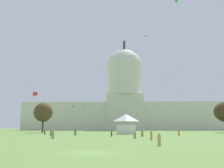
% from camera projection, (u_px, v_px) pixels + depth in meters
% --- Properties ---
extents(ground_plane, '(800.00, 800.00, 0.00)m').
position_uv_depth(ground_plane, '(90.00, 153.00, 23.06)').
color(ground_plane, olive).
extents(capitol_building, '(145.98, 25.96, 67.04)m').
position_uv_depth(capitol_building, '(125.00, 102.00, 188.48)').
color(capitol_building, beige).
rests_on(capitol_building, ground_plane).
extents(event_tent, '(6.45, 6.20, 6.58)m').
position_uv_depth(event_tent, '(126.00, 124.00, 85.64)').
color(event_tent, white).
rests_on(event_tent, ground_plane).
extents(tree_west_far, '(11.46, 11.45, 12.52)m').
position_uv_depth(tree_west_far, '(43.00, 112.00, 108.94)').
color(tree_west_far, '#4C3823').
rests_on(tree_west_far, ground_plane).
extents(person_navy_back_right, '(0.42, 0.42, 1.62)m').
position_uv_depth(person_navy_back_right, '(112.00, 133.00, 63.89)').
color(person_navy_back_right, navy).
rests_on(person_navy_back_right, ground_plane).
extents(person_grey_back_center, '(0.67, 0.67, 1.76)m').
position_uv_depth(person_grey_back_center, '(53.00, 135.00, 51.60)').
color(person_grey_back_center, gray).
rests_on(person_grey_back_center, ground_plane).
extents(person_olive_back_left, '(0.53, 0.53, 1.66)m').
position_uv_depth(person_olive_back_left, '(51.00, 133.00, 68.50)').
color(person_olive_back_left, olive).
rests_on(person_olive_back_left, ground_plane).
extents(person_navy_near_tree_east, '(0.61, 0.61, 1.73)m').
position_uv_depth(person_navy_near_tree_east, '(75.00, 133.00, 72.30)').
color(person_navy_near_tree_east, navy).
rests_on(person_navy_near_tree_east, ground_plane).
extents(person_olive_front_left, '(0.54, 0.54, 1.67)m').
position_uv_depth(person_olive_front_left, '(142.00, 133.00, 62.83)').
color(person_olive_front_left, olive).
rests_on(person_olive_front_left, ground_plane).
extents(person_orange_mid_center, '(0.53, 0.53, 1.50)m').
position_uv_depth(person_orange_mid_center, '(179.00, 133.00, 69.97)').
color(person_orange_mid_center, orange).
rests_on(person_orange_mid_center, ground_plane).
extents(person_grey_edge_west, '(0.62, 0.62, 1.55)m').
position_uv_depth(person_grey_edge_west, '(135.00, 135.00, 51.54)').
color(person_grey_edge_west, gray).
rests_on(person_grey_edge_west, ground_plane).
extents(person_black_front_right, '(0.43, 0.43, 1.49)m').
position_uv_depth(person_black_front_right, '(45.00, 133.00, 77.41)').
color(person_black_front_right, black).
rests_on(person_black_front_right, ground_plane).
extents(person_tan_front_center, '(0.42, 0.42, 1.61)m').
position_uv_depth(person_tan_front_center, '(159.00, 140.00, 32.29)').
color(person_tan_front_center, tan).
rests_on(person_tan_front_center, ground_plane).
extents(person_orange_lawn_far_left, '(0.50, 0.50, 1.78)m').
position_uv_depth(person_orange_lawn_far_left, '(151.00, 135.00, 46.47)').
color(person_orange_lawn_far_left, orange).
rests_on(person_orange_lawn_far_left, ground_plane).
extents(kite_gold_mid, '(1.61, 0.66, 3.14)m').
position_uv_depth(kite_gold_mid, '(162.00, 79.00, 135.91)').
color(kite_gold_mid, gold).
extents(kite_yellow_high, '(0.51, 0.86, 1.50)m').
position_uv_depth(kite_yellow_high, '(140.00, 74.00, 160.58)').
color(kite_yellow_high, yellow).
extents(kite_violet_high, '(1.10, 0.77, 1.31)m').
position_uv_depth(kite_violet_high, '(146.00, 36.00, 161.77)').
color(kite_violet_high, purple).
extents(kite_white_mid, '(1.01, 0.28, 4.23)m').
position_uv_depth(kite_white_mid, '(171.00, 76.00, 149.48)').
color(kite_white_mid, white).
extents(kite_green_high, '(1.26, 1.33, 3.96)m').
position_uv_depth(kite_green_high, '(176.00, 0.00, 99.55)').
color(kite_green_high, green).
extents(kite_lime_low, '(0.72, 0.68, 0.86)m').
position_uv_depth(kite_lime_low, '(53.00, 118.00, 161.57)').
color(kite_lime_low, '#8CD133').
extents(kite_orange_mid, '(0.45, 0.95, 1.49)m').
position_uv_depth(kite_orange_mid, '(180.00, 69.00, 132.20)').
color(kite_orange_mid, orange).
extents(kite_red_low, '(1.04, 0.44, 0.93)m').
position_uv_depth(kite_red_low, '(35.00, 94.00, 54.05)').
color(kite_red_low, red).
extents(kite_cyan_low, '(0.92, 0.86, 4.03)m').
position_uv_depth(kite_cyan_low, '(84.00, 104.00, 99.29)').
color(kite_cyan_low, '#33BCDB').
extents(kite_turquoise_low, '(1.39, 1.41, 1.34)m').
position_uv_depth(kite_turquoise_low, '(72.00, 106.00, 153.68)').
color(kite_turquoise_low, teal).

